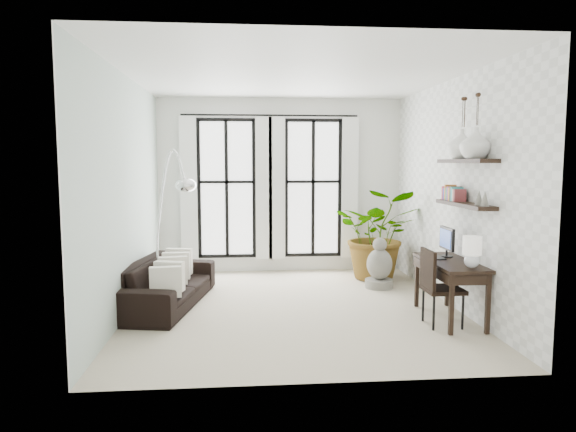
{
  "coord_description": "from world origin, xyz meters",
  "views": [
    {
      "loc": [
        -0.68,
        -7.01,
        2.04
      ],
      "look_at": [
        -0.05,
        0.3,
        1.26
      ],
      "focal_mm": 32.0,
      "sensor_mm": 36.0,
      "label": 1
    }
  ],
  "objects": [
    {
      "name": "ceiling",
      "position": [
        0.0,
        0.0,
        3.2
      ],
      "size": [
        5.0,
        5.0,
        0.0
      ],
      "primitive_type": "plane",
      "color": "white",
      "rests_on": "wall_back"
    },
    {
      "name": "throw_pillows",
      "position": [
        -1.7,
        0.27,
        0.5
      ],
      "size": [
        0.4,
        1.52,
        0.4
      ],
      "color": "silver",
      "rests_on": "sofa"
    },
    {
      "name": "buddha",
      "position": [
        1.5,
        1.02,
        0.35
      ],
      "size": [
        0.46,
        0.46,
        0.82
      ],
      "color": "gray",
      "rests_on": "floor"
    },
    {
      "name": "windows",
      "position": [
        -0.2,
        2.43,
        1.56
      ],
      "size": [
        3.26,
        0.13,
        2.65
      ],
      "color": "white",
      "rests_on": "wall_back"
    },
    {
      "name": "plant",
      "position": [
        1.65,
        1.67,
        0.79
      ],
      "size": [
        1.72,
        1.6,
        1.58
      ],
      "primitive_type": "imported",
      "rotation": [
        0.0,
        0.0,
        -0.3
      ],
      "color": "#2D7228",
      "rests_on": "floor"
    },
    {
      "name": "vase_b",
      "position": [
        2.11,
        -0.58,
        2.27
      ],
      "size": [
        0.37,
        0.37,
        0.38
      ],
      "primitive_type": "imported",
      "color": "white",
      "rests_on": "shelf_upper"
    },
    {
      "name": "desk_chair",
      "position": [
        1.69,
        -0.94,
        0.55
      ],
      "size": [
        0.46,
        0.46,
        0.96
      ],
      "rotation": [
        0.0,
        0.0,
        0.01
      ],
      "color": "black",
      "rests_on": "floor"
    },
    {
      "name": "sofa",
      "position": [
        -1.8,
        0.27,
        0.33
      ],
      "size": [
        1.27,
        2.36,
        0.65
      ],
      "primitive_type": "imported",
      "rotation": [
        0.0,
        0.0,
        1.39
      ],
      "color": "black",
      "rests_on": "floor"
    },
    {
      "name": "floor",
      "position": [
        0.0,
        0.0,
        0.0
      ],
      "size": [
        5.0,
        5.0,
        0.0
      ],
      "primitive_type": "plane",
      "color": "#C2B59A",
      "rests_on": "ground"
    },
    {
      "name": "vase_a",
      "position": [
        2.11,
        -0.98,
        2.27
      ],
      "size": [
        0.37,
        0.37,
        0.38
      ],
      "primitive_type": "imported",
      "color": "white",
      "rests_on": "shelf_upper"
    },
    {
      "name": "desk",
      "position": [
        1.95,
        -0.78,
        0.72
      ],
      "size": [
        0.55,
        1.31,
        1.17
      ],
      "color": "black",
      "rests_on": "floor"
    },
    {
      "name": "wall_shelves",
      "position": [
        2.11,
        -0.69,
        1.73
      ],
      "size": [
        0.25,
        1.3,
        0.6
      ],
      "color": "black",
      "rests_on": "wall_right"
    },
    {
      "name": "arc_lamp",
      "position": [
        -1.69,
        0.27,
        1.54
      ],
      "size": [
        0.71,
        0.43,
        2.22
      ],
      "color": "silver",
      "rests_on": "floor"
    },
    {
      "name": "wall_left",
      "position": [
        -2.25,
        0.0,
        1.6
      ],
      "size": [
        0.0,
        5.0,
        5.0
      ],
      "primitive_type": "plane",
      "rotation": [
        1.57,
        0.0,
        1.57
      ],
      "color": "#AEC2B6",
      "rests_on": "floor"
    },
    {
      "name": "wall_right",
      "position": [
        2.25,
        0.0,
        1.6
      ],
      "size": [
        0.0,
        5.0,
        5.0
      ],
      "primitive_type": "plane",
      "rotation": [
        1.57,
        0.0,
        -1.57
      ],
      "color": "white",
      "rests_on": "floor"
    },
    {
      "name": "wall_back",
      "position": [
        0.0,
        2.5,
        1.6
      ],
      "size": [
        4.5,
        0.0,
        4.5
      ],
      "primitive_type": "plane",
      "rotation": [
        1.57,
        0.0,
        0.0
      ],
      "color": "white",
      "rests_on": "floor"
    }
  ]
}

